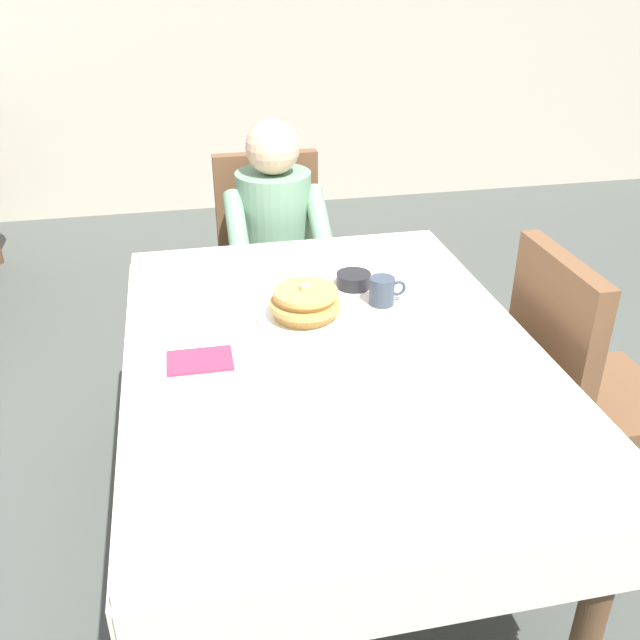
{
  "coord_description": "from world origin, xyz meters",
  "views": [
    {
      "loc": [
        -0.37,
        -1.62,
        1.71
      ],
      "look_at": [
        -0.02,
        0.04,
        0.79
      ],
      "focal_mm": 39.45,
      "sensor_mm": 36.0,
      "label": 1
    }
  ],
  "objects_px": {
    "plate_breakfast": "(306,319)",
    "breakfast_stack": "(305,303)",
    "chair_diner": "(270,251)",
    "chair_right_side": "(575,375)",
    "bowl_butter": "(354,280)",
    "diner_person": "(275,234)",
    "syrup_pitcher": "(215,301)",
    "knife_right_of_plate": "(371,317)",
    "cup_coffee": "(383,291)",
    "fork_left_of_plate": "(241,330)",
    "spoon_near_edge": "(328,376)",
    "dining_table_main": "(331,370)"
  },
  "relations": [
    {
      "from": "dining_table_main",
      "to": "bowl_butter",
      "type": "xyz_separation_m",
      "value": [
        0.15,
        0.33,
        0.11
      ]
    },
    {
      "from": "chair_diner",
      "to": "spoon_near_edge",
      "type": "distance_m",
      "value": 1.36
    },
    {
      "from": "diner_person",
      "to": "bowl_butter",
      "type": "distance_m",
      "value": 0.71
    },
    {
      "from": "diner_person",
      "to": "chair_right_side",
      "type": "bearing_deg",
      "value": 127.4
    },
    {
      "from": "diner_person",
      "to": "syrup_pitcher",
      "type": "relative_size",
      "value": 14.0
    },
    {
      "from": "knife_right_of_plate",
      "to": "spoon_near_edge",
      "type": "xyz_separation_m",
      "value": [
        -0.19,
        -0.28,
        0.0
      ]
    },
    {
      "from": "dining_table_main",
      "to": "diner_person",
      "type": "xyz_separation_m",
      "value": [
        -0.0,
        1.01,
        0.02
      ]
    },
    {
      "from": "cup_coffee",
      "to": "fork_left_of_plate",
      "type": "bearing_deg",
      "value": -169.3
    },
    {
      "from": "chair_right_side",
      "to": "knife_right_of_plate",
      "type": "height_order",
      "value": "chair_right_side"
    },
    {
      "from": "bowl_butter",
      "to": "fork_left_of_plate",
      "type": "relative_size",
      "value": 0.61
    },
    {
      "from": "plate_breakfast",
      "to": "spoon_near_edge",
      "type": "distance_m",
      "value": 0.3
    },
    {
      "from": "fork_left_of_plate",
      "to": "syrup_pitcher",
      "type": "bearing_deg",
      "value": 25.39
    },
    {
      "from": "plate_breakfast",
      "to": "bowl_butter",
      "type": "bearing_deg",
      "value": 45.6
    },
    {
      "from": "diner_person",
      "to": "spoon_near_edge",
      "type": "xyz_separation_m",
      "value": [
        -0.04,
        -1.18,
        0.07
      ]
    },
    {
      "from": "breakfast_stack",
      "to": "bowl_butter",
      "type": "relative_size",
      "value": 1.86
    },
    {
      "from": "chair_diner",
      "to": "diner_person",
      "type": "xyz_separation_m",
      "value": [
        0.0,
        -0.16,
        0.14
      ]
    },
    {
      "from": "syrup_pitcher",
      "to": "knife_right_of_plate",
      "type": "height_order",
      "value": "syrup_pitcher"
    },
    {
      "from": "chair_diner",
      "to": "fork_left_of_plate",
      "type": "height_order",
      "value": "chair_diner"
    },
    {
      "from": "chair_right_side",
      "to": "spoon_near_edge",
      "type": "distance_m",
      "value": 0.86
    },
    {
      "from": "chair_diner",
      "to": "chair_right_side",
      "type": "bearing_deg",
      "value": 123.53
    },
    {
      "from": "breakfast_stack",
      "to": "bowl_butter",
      "type": "xyz_separation_m",
      "value": [
        0.19,
        0.2,
        -0.04
      ]
    },
    {
      "from": "chair_right_side",
      "to": "plate_breakfast",
      "type": "bearing_deg",
      "value": -99.17
    },
    {
      "from": "plate_breakfast",
      "to": "diner_person",
      "type": "bearing_deg",
      "value": 87.29
    },
    {
      "from": "dining_table_main",
      "to": "chair_right_side",
      "type": "relative_size",
      "value": 1.64
    },
    {
      "from": "spoon_near_edge",
      "to": "diner_person",
      "type": "bearing_deg",
      "value": 71.89
    },
    {
      "from": "syrup_pitcher",
      "to": "plate_breakfast",
      "type": "bearing_deg",
      "value": -24.17
    },
    {
      "from": "plate_breakfast",
      "to": "cup_coffee",
      "type": "bearing_deg",
      "value": 14.21
    },
    {
      "from": "breakfast_stack",
      "to": "bowl_butter",
      "type": "bearing_deg",
      "value": 45.5
    },
    {
      "from": "dining_table_main",
      "to": "fork_left_of_plate",
      "type": "relative_size",
      "value": 8.47
    },
    {
      "from": "diner_person",
      "to": "syrup_pitcher",
      "type": "height_order",
      "value": "diner_person"
    },
    {
      "from": "chair_right_side",
      "to": "knife_right_of_plate",
      "type": "relative_size",
      "value": 4.65
    },
    {
      "from": "dining_table_main",
      "to": "chair_right_side",
      "type": "distance_m",
      "value": 0.78
    },
    {
      "from": "cup_coffee",
      "to": "spoon_near_edge",
      "type": "relative_size",
      "value": 0.75
    },
    {
      "from": "dining_table_main",
      "to": "chair_diner",
      "type": "height_order",
      "value": "chair_diner"
    },
    {
      "from": "fork_left_of_plate",
      "to": "dining_table_main",
      "type": "bearing_deg",
      "value": -114.15
    },
    {
      "from": "chair_diner",
      "to": "plate_breakfast",
      "type": "bearing_deg",
      "value": 87.7
    },
    {
      "from": "fork_left_of_plate",
      "to": "knife_right_of_plate",
      "type": "xyz_separation_m",
      "value": [
        0.38,
        0.0,
        0.0
      ]
    },
    {
      "from": "chair_right_side",
      "to": "syrup_pitcher",
      "type": "height_order",
      "value": "chair_right_side"
    },
    {
      "from": "chair_diner",
      "to": "plate_breakfast",
      "type": "distance_m",
      "value": 1.06
    },
    {
      "from": "breakfast_stack",
      "to": "spoon_near_edge",
      "type": "height_order",
      "value": "breakfast_stack"
    },
    {
      "from": "diner_person",
      "to": "fork_left_of_plate",
      "type": "height_order",
      "value": "diner_person"
    },
    {
      "from": "plate_breakfast",
      "to": "breakfast_stack",
      "type": "relative_size",
      "value": 1.37
    },
    {
      "from": "chair_diner",
      "to": "cup_coffee",
      "type": "relative_size",
      "value": 8.23
    },
    {
      "from": "plate_breakfast",
      "to": "fork_left_of_plate",
      "type": "distance_m",
      "value": 0.19
    },
    {
      "from": "chair_right_side",
      "to": "knife_right_of_plate",
      "type": "distance_m",
      "value": 0.67
    },
    {
      "from": "diner_person",
      "to": "fork_left_of_plate",
      "type": "bearing_deg",
      "value": 75.59
    },
    {
      "from": "bowl_butter",
      "to": "syrup_pitcher",
      "type": "bearing_deg",
      "value": -169.16
    },
    {
      "from": "dining_table_main",
      "to": "knife_right_of_plate",
      "type": "bearing_deg",
      "value": 37.89
    },
    {
      "from": "chair_right_side",
      "to": "bowl_butter",
      "type": "xyz_separation_m",
      "value": [
        -0.62,
        0.33,
        0.23
      ]
    },
    {
      "from": "chair_diner",
      "to": "chair_right_side",
      "type": "xyz_separation_m",
      "value": [
        0.77,
        -1.17,
        0.0
      ]
    }
  ]
}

